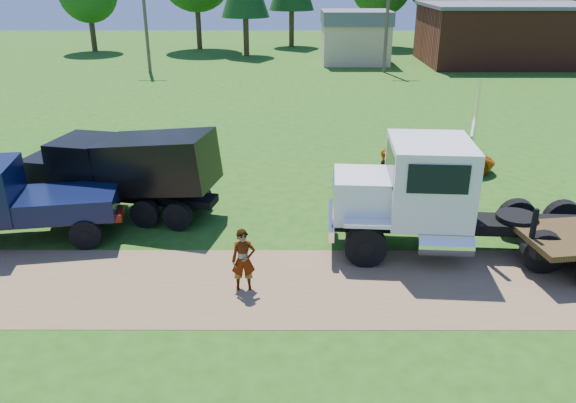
{
  "coord_description": "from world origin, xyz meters",
  "views": [
    {
      "loc": [
        -2.09,
        -13.55,
        8.18
      ],
      "look_at": [
        -2.12,
        2.27,
        1.6
      ],
      "focal_mm": 35.0,
      "sensor_mm": 36.0,
      "label": 1
    }
  ],
  "objects_px": {
    "black_dump_truck": "(124,168)",
    "navy_truck": "(8,202)",
    "orange_pickup": "(439,157)",
    "spectator_a": "(243,260)",
    "white_semi_tractor": "(430,197)"
  },
  "relations": [
    {
      "from": "orange_pickup",
      "to": "black_dump_truck",
      "type": "bearing_deg",
      "value": 99.46
    },
    {
      "from": "navy_truck",
      "to": "orange_pickup",
      "type": "height_order",
      "value": "navy_truck"
    },
    {
      "from": "navy_truck",
      "to": "orange_pickup",
      "type": "relative_size",
      "value": 1.32
    },
    {
      "from": "orange_pickup",
      "to": "spectator_a",
      "type": "relative_size",
      "value": 2.67
    },
    {
      "from": "orange_pickup",
      "to": "spectator_a",
      "type": "bearing_deg",
      "value": 130.85
    },
    {
      "from": "black_dump_truck",
      "to": "spectator_a",
      "type": "distance_m",
      "value": 6.95
    },
    {
      "from": "spectator_a",
      "to": "white_semi_tractor",
      "type": "bearing_deg",
      "value": 17.24
    },
    {
      "from": "white_semi_tractor",
      "to": "orange_pickup",
      "type": "height_order",
      "value": "white_semi_tractor"
    },
    {
      "from": "black_dump_truck",
      "to": "navy_truck",
      "type": "distance_m",
      "value": 3.84
    },
    {
      "from": "black_dump_truck",
      "to": "spectator_a",
      "type": "height_order",
      "value": "black_dump_truck"
    },
    {
      "from": "orange_pickup",
      "to": "spectator_a",
      "type": "distance_m",
      "value": 12.36
    },
    {
      "from": "white_semi_tractor",
      "to": "black_dump_truck",
      "type": "distance_m",
      "value": 10.45
    },
    {
      "from": "white_semi_tractor",
      "to": "black_dump_truck",
      "type": "height_order",
      "value": "white_semi_tractor"
    },
    {
      "from": "white_semi_tractor",
      "to": "spectator_a",
      "type": "xyz_separation_m",
      "value": [
        -5.53,
        -2.41,
        -0.88
      ]
    },
    {
      "from": "navy_truck",
      "to": "black_dump_truck",
      "type": "bearing_deg",
      "value": 26.26
    }
  ]
}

